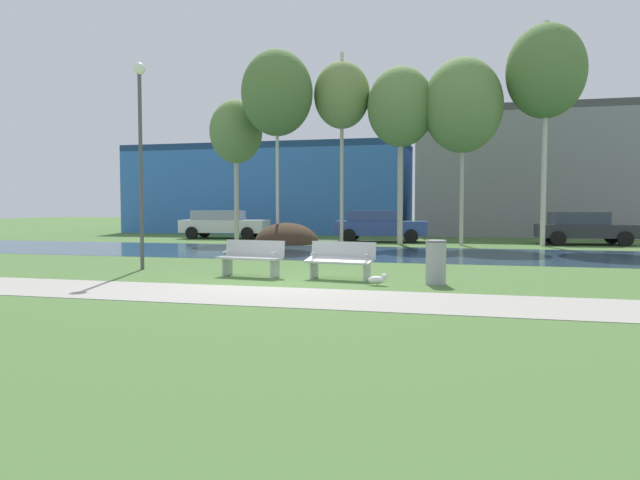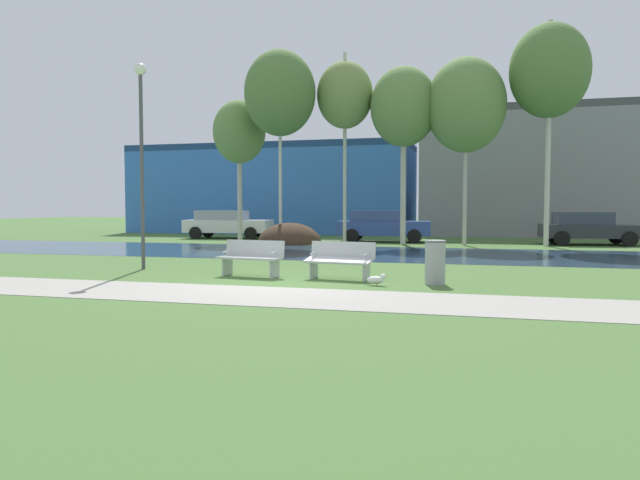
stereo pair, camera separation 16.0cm
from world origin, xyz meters
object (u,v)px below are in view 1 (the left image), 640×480
(seagull, at_px, (378,279))
(parked_sedan_second_blue, at_px, (379,225))
(bench_left, at_px, (251,257))
(streetlamp, at_px, (140,133))
(bench_right, at_px, (341,259))
(trash_bin, at_px, (436,261))
(parked_hatch_third_dark, at_px, (584,227))
(parked_van_nearest_white, at_px, (223,224))

(seagull, relative_size, parked_sedan_second_blue, 0.10)
(bench_left, xyz_separation_m, streetlamp, (-3.44, 0.78, 3.18))
(parked_sedan_second_blue, bearing_deg, bench_right, -84.31)
(seagull, height_order, streetlamp, streetlamp)
(trash_bin, bearing_deg, parked_hatch_third_dark, 70.73)
(bench_right, xyz_separation_m, streetlamp, (-5.65, 0.78, 3.18))
(streetlamp, relative_size, parked_sedan_second_blue, 1.22)
(trash_bin, xyz_separation_m, parked_sedan_second_blue, (-3.71, 15.39, 0.29))
(parked_hatch_third_dark, bearing_deg, bench_right, -116.78)
(streetlamp, bearing_deg, bench_left, -12.87)
(parked_van_nearest_white, bearing_deg, seagull, -56.87)
(trash_bin, height_order, parked_hatch_third_dark, parked_hatch_third_dark)
(parked_van_nearest_white, bearing_deg, bench_left, -64.06)
(streetlamp, bearing_deg, parked_hatch_third_dark, 47.14)
(bench_left, xyz_separation_m, parked_van_nearest_white, (-7.74, 15.91, 0.31))
(parked_sedan_second_blue, bearing_deg, parked_hatch_third_dark, 0.25)
(parked_van_nearest_white, bearing_deg, streetlamp, -74.12)
(seagull, distance_m, parked_van_nearest_white, 20.09)
(trash_bin, distance_m, parked_sedan_second_blue, 15.83)
(parked_van_nearest_white, height_order, parked_hatch_third_dark, parked_van_nearest_white)
(seagull, height_order, parked_van_nearest_white, parked_van_nearest_white)
(bench_left, bearing_deg, parked_van_nearest_white, 115.94)
(seagull, xyz_separation_m, parked_hatch_third_dark, (6.58, 15.97, 0.63))
(bench_left, relative_size, bench_right, 1.00)
(seagull, bearing_deg, bench_left, 164.39)
(bench_left, height_order, bench_right, same)
(bench_right, height_order, trash_bin, trash_bin)
(seagull, bearing_deg, parked_hatch_third_dark, 67.60)
(bench_left, height_order, seagull, bench_left)
(bench_left, distance_m, parked_sedan_second_blue, 15.04)
(trash_bin, relative_size, parked_van_nearest_white, 0.21)
(parked_sedan_second_blue, distance_m, parked_hatch_third_dark, 9.10)
(bench_left, relative_size, streetlamp, 0.30)
(bench_right, bearing_deg, parked_hatch_third_dark, 63.22)
(streetlamp, bearing_deg, trash_bin, -8.32)
(bench_left, xyz_separation_m, seagull, (3.24, -0.90, -0.34))
(trash_bin, relative_size, seagull, 2.15)
(bench_right, relative_size, parked_hatch_third_dark, 0.39)
(trash_bin, distance_m, parked_van_nearest_white, 20.32)
(streetlamp, bearing_deg, seagull, -14.21)
(trash_bin, xyz_separation_m, parked_van_nearest_white, (-12.16, 16.27, 0.28))
(bench_right, bearing_deg, seagull, -41.53)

